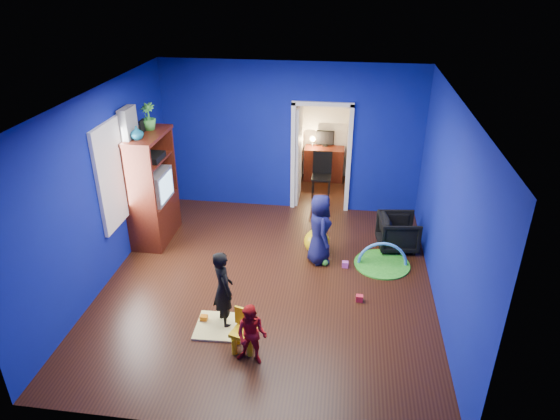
# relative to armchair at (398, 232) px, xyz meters

# --- Properties ---
(floor) EXTENTS (5.00, 5.50, 0.01)m
(floor) POSITION_rel_armchair_xyz_m (-2.05, -1.37, -0.30)
(floor) COLOR black
(floor) RESTS_ON ground
(ceiling) EXTENTS (5.00, 5.50, 0.01)m
(ceiling) POSITION_rel_armchair_xyz_m (-2.05, -1.37, 2.60)
(ceiling) COLOR white
(ceiling) RESTS_ON wall_back
(wall_back) EXTENTS (5.00, 0.02, 2.90)m
(wall_back) POSITION_rel_armchair_xyz_m (-2.05, 1.38, 1.15)
(wall_back) COLOR navy
(wall_back) RESTS_ON floor
(wall_front) EXTENTS (5.00, 0.02, 2.90)m
(wall_front) POSITION_rel_armchair_xyz_m (-2.05, -4.12, 1.15)
(wall_front) COLOR navy
(wall_front) RESTS_ON floor
(wall_left) EXTENTS (0.02, 5.50, 2.90)m
(wall_left) POSITION_rel_armchair_xyz_m (-4.55, -1.37, 1.15)
(wall_left) COLOR navy
(wall_left) RESTS_ON floor
(wall_right) EXTENTS (0.02, 5.50, 2.90)m
(wall_right) POSITION_rel_armchair_xyz_m (0.45, -1.37, 1.15)
(wall_right) COLOR navy
(wall_right) RESTS_ON floor
(alcove) EXTENTS (1.00, 1.75, 2.50)m
(alcove) POSITION_rel_armchair_xyz_m (-1.45, 2.25, 0.95)
(alcove) COLOR silver
(alcove) RESTS_ON floor
(armchair) EXTENTS (0.74, 0.72, 0.61)m
(armchair) POSITION_rel_armchair_xyz_m (0.00, 0.00, 0.00)
(armchair) COLOR black
(armchair) RESTS_ON floor
(child_black) EXTENTS (0.46, 0.50, 1.14)m
(child_black) POSITION_rel_armchair_xyz_m (-2.50, -2.39, 0.27)
(child_black) COLOR black
(child_black) RESTS_ON floor
(child_navy) EXTENTS (0.54, 0.68, 1.20)m
(child_navy) POSITION_rel_armchair_xyz_m (-1.33, -0.61, 0.30)
(child_navy) COLOR #0E1636
(child_navy) RESTS_ON floor
(toddler_red) EXTENTS (0.44, 0.37, 0.83)m
(toddler_red) POSITION_rel_armchair_xyz_m (-1.99, -3.07, 0.11)
(toddler_red) COLOR #B71314
(toddler_red) RESTS_ON floor
(vase) EXTENTS (0.27, 0.27, 0.22)m
(vase) POSITION_rel_armchair_xyz_m (-4.27, -0.53, 1.77)
(vase) COLOR #0D5B6F
(vase) RESTS_ON tv_armoire
(potted_plant) EXTENTS (0.28, 0.28, 0.45)m
(potted_plant) POSITION_rel_armchair_xyz_m (-4.27, -0.01, 1.88)
(potted_plant) COLOR green
(potted_plant) RESTS_ON tv_armoire
(tv_armoire) EXTENTS (0.58, 1.14, 1.96)m
(tv_armoire) POSITION_rel_armchair_xyz_m (-4.27, -0.23, 0.68)
(tv_armoire) COLOR #42190B
(tv_armoire) RESTS_ON floor
(crt_tv) EXTENTS (0.46, 0.70, 0.54)m
(crt_tv) POSITION_rel_armchair_xyz_m (-4.23, -0.23, 0.72)
(crt_tv) COLOR silver
(crt_tv) RESTS_ON tv_armoire
(yellow_blanket) EXTENTS (0.77, 0.63, 0.03)m
(yellow_blanket) POSITION_rel_armchair_xyz_m (-2.50, -2.49, -0.29)
(yellow_blanket) COLOR #F2E07A
(yellow_blanket) RESTS_ON floor
(hopper_ball) EXTENTS (0.43, 0.43, 0.43)m
(hopper_ball) POSITION_rel_armchair_xyz_m (-1.38, -0.36, -0.09)
(hopper_ball) COLOR yellow
(hopper_ball) RESTS_ON floor
(kid_chair) EXTENTS (0.35, 0.35, 0.50)m
(kid_chair) POSITION_rel_armchair_xyz_m (-2.14, -2.87, -0.05)
(kid_chair) COLOR yellow
(kid_chair) RESTS_ON floor
(play_mat) EXTENTS (0.91, 0.91, 0.02)m
(play_mat) POSITION_rel_armchair_xyz_m (-0.28, -0.60, -0.29)
(play_mat) COLOR #469221
(play_mat) RESTS_ON floor
(toy_arch) EXTENTS (0.82, 0.08, 0.82)m
(toy_arch) POSITION_rel_armchair_xyz_m (-0.28, -0.60, -0.28)
(toy_arch) COLOR #3F8CD8
(toy_arch) RESTS_ON floor
(window_left) EXTENTS (0.03, 0.95, 1.55)m
(window_left) POSITION_rel_armchair_xyz_m (-4.54, -1.02, 1.25)
(window_left) COLOR white
(window_left) RESTS_ON wall_left
(curtain) EXTENTS (0.14, 0.42, 2.40)m
(curtain) POSITION_rel_armchair_xyz_m (-4.42, -0.47, 0.95)
(curtain) COLOR slate
(curtain) RESTS_ON floor
(doorway) EXTENTS (1.16, 0.10, 2.10)m
(doorway) POSITION_rel_armchair_xyz_m (-1.45, 1.38, 0.75)
(doorway) COLOR white
(doorway) RESTS_ON floor
(study_desk) EXTENTS (0.88, 0.44, 0.75)m
(study_desk) POSITION_rel_armchair_xyz_m (-1.45, 2.89, 0.07)
(study_desk) COLOR #3D140A
(study_desk) RESTS_ON floor
(desk_monitor) EXTENTS (0.40, 0.05, 0.32)m
(desk_monitor) POSITION_rel_armchair_xyz_m (-1.45, 3.01, 0.65)
(desk_monitor) COLOR black
(desk_monitor) RESTS_ON study_desk
(desk_lamp) EXTENTS (0.14, 0.14, 0.14)m
(desk_lamp) POSITION_rel_armchair_xyz_m (-1.73, 2.95, 0.63)
(desk_lamp) COLOR #FFD88C
(desk_lamp) RESTS_ON study_desk
(folding_chair) EXTENTS (0.40, 0.40, 0.92)m
(folding_chair) POSITION_rel_armchair_xyz_m (-1.45, 1.93, 0.16)
(folding_chair) COLOR black
(folding_chair) RESTS_ON floor
(book_shelf) EXTENTS (0.88, 0.24, 0.04)m
(book_shelf) POSITION_rel_armchair_xyz_m (-1.45, 3.00, 1.72)
(book_shelf) COLOR white
(book_shelf) RESTS_ON study_desk
(toy_0) EXTENTS (0.10, 0.08, 0.10)m
(toy_0) POSITION_rel_armchair_xyz_m (-0.65, -1.64, -0.25)
(toy_0) COLOR red
(toy_0) RESTS_ON floor
(toy_1) EXTENTS (0.11, 0.11, 0.11)m
(toy_1) POSITION_rel_armchair_xyz_m (0.20, -0.09, -0.25)
(toy_1) COLOR #248ECD
(toy_1) RESTS_ON floor
(toy_2) EXTENTS (0.10, 0.08, 0.10)m
(toy_2) POSITION_rel_armchair_xyz_m (-2.80, -2.41, -0.25)
(toy_2) COLOR orange
(toy_2) RESTS_ON floor
(toy_3) EXTENTS (0.11, 0.11, 0.11)m
(toy_3) POSITION_rel_armchair_xyz_m (-1.21, -0.75, -0.25)
(toy_3) COLOR green
(toy_3) RESTS_ON floor
(toy_4) EXTENTS (0.10, 0.08, 0.10)m
(toy_4) POSITION_rel_armchair_xyz_m (-0.88, -0.75, -0.25)
(toy_4) COLOR #DB52B9
(toy_4) RESTS_ON floor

